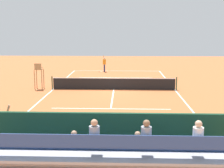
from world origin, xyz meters
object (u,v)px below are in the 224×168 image
at_px(line_judge, 7,128).
at_px(umpire_chair, 39,73).
at_px(bleacher_stand, 101,157).
at_px(courtside_bench, 185,144).
at_px(equipment_bag, 140,154).
at_px(tennis_ball_near, 83,75).
at_px(tennis_racket, 101,72).
at_px(tennis_player, 104,63).
at_px(tennis_ball_far, 121,72).
at_px(tennis_net, 114,84).

bearing_deg(line_judge, umpire_chair, -80.00).
height_order(bleacher_stand, courtside_bench, bleacher_stand).
height_order(umpire_chair, equipment_bag, umpire_chair).
bearing_deg(tennis_ball_near, umpire_chair, 70.35).
distance_m(tennis_racket, tennis_ball_near, 3.18).
xyz_separation_m(bleacher_stand, courtside_bench, (-3.10, -2.10, -0.37)).
xyz_separation_m(umpire_chair, equipment_bag, (-7.65, 13.47, -1.13)).
bearing_deg(tennis_player, courtside_bench, 101.04).
distance_m(tennis_racket, line_judge, 23.17).
bearing_deg(tennis_ball_far, tennis_racket, -10.73).
distance_m(tennis_net, tennis_ball_far, 9.71).
bearing_deg(umpire_chair, tennis_player, -115.05).
bearing_deg(tennis_ball_far, courtside_bench, 96.57).
bearing_deg(tennis_player, tennis_net, 97.83).
bearing_deg(tennis_net, line_judge, 73.17).
distance_m(tennis_net, courtside_bench, 13.65).
bearing_deg(umpire_chair, bleacher_stand, 112.15).
xyz_separation_m(umpire_chair, tennis_ball_far, (-6.74, -9.62, -1.28)).
height_order(courtside_bench, tennis_ball_far, courtside_bench).
distance_m(tennis_racket, tennis_ball_far, 2.38).
relative_size(bleacher_stand, umpire_chair, 4.23).
relative_size(equipment_bag, tennis_player, 0.47).
bearing_deg(tennis_net, tennis_ball_far, -93.19).
bearing_deg(line_judge, tennis_player, -96.13).
relative_size(tennis_player, tennis_ball_far, 29.18).
relative_size(tennis_net, umpire_chair, 4.81).
distance_m(equipment_bag, tennis_player, 23.89).
distance_m(bleacher_stand, courtside_bench, 3.76).
bearing_deg(tennis_ball_far, tennis_player, -17.48).
relative_size(tennis_ball_far, line_judge, 0.03).
relative_size(courtside_bench, equipment_bag, 2.00).
distance_m(tennis_net, umpire_chair, 6.25).
bearing_deg(equipment_bag, tennis_net, -83.84).
bearing_deg(umpire_chair, courtside_bench, 125.13).
distance_m(courtside_bench, tennis_ball_far, 23.12).
xyz_separation_m(courtside_bench, line_judge, (7.09, -0.35, 0.46)).
height_order(tennis_net, tennis_ball_near, tennis_net).
relative_size(umpire_chair, tennis_ball_far, 32.42).
height_order(bleacher_stand, umpire_chair, bleacher_stand).
xyz_separation_m(tennis_ball_near, line_judge, (0.36, 20.40, 0.98)).
distance_m(tennis_ball_far, line_judge, 23.06).
relative_size(courtside_bench, tennis_ball_near, 27.27).
height_order(umpire_chair, tennis_player, umpire_chair).
relative_size(bleacher_stand, courtside_bench, 5.03).
bearing_deg(tennis_ball_near, tennis_racket, -123.53).
bearing_deg(tennis_racket, bleacher_stand, 94.22).
relative_size(tennis_player, tennis_ball_near, 29.18).
xyz_separation_m(tennis_player, tennis_racket, (0.38, 0.17, -1.00)).
distance_m(tennis_net, tennis_racket, 10.30).
height_order(bleacher_stand, tennis_racket, bleacher_stand).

